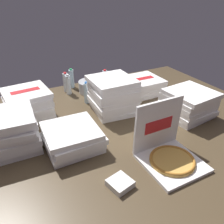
# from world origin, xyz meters

# --- Properties ---
(ground_plane) EXTENTS (3.20, 2.40, 0.02)m
(ground_plane) POSITION_xyz_m (0.00, 0.00, -0.01)
(ground_plane) COLOR #4C3D28
(open_pizza_box) EXTENTS (0.40, 0.41, 0.42)m
(open_pizza_box) POSITION_xyz_m (0.20, -0.49, 0.08)
(open_pizza_box) COLOR white
(open_pizza_box) RESTS_ON ground_plane
(pizza_stack_center_far) EXTENTS (0.45, 0.44, 0.34)m
(pizza_stack_center_far) POSITION_xyz_m (0.20, 0.35, 0.17)
(pizza_stack_center_far) COLOR white
(pizza_stack_center_far) RESTS_ON ground_plane
(pizza_stack_right_mid) EXTENTS (0.45, 0.46, 0.30)m
(pizza_stack_right_mid) POSITION_xyz_m (-0.78, 0.19, 0.15)
(pizza_stack_right_mid) COLOR white
(pizza_stack_right_mid) RESTS_ON ground_plane
(pizza_stack_right_near) EXTENTS (0.42, 0.41, 0.17)m
(pizza_stack_right_near) POSITION_xyz_m (0.72, 0.58, 0.09)
(pizza_stack_right_near) COLOR white
(pizza_stack_right_near) RESTS_ON ground_plane
(pizza_stack_left_near) EXTENTS (0.45, 0.45, 0.25)m
(pizza_stack_left_near) POSITION_xyz_m (0.79, -0.07, 0.13)
(pizza_stack_left_near) COLOR white
(pizza_stack_left_near) RESTS_ON ground_plane
(pizza_stack_right_far) EXTENTS (0.43, 0.44, 0.26)m
(pizza_stack_right_far) POSITION_xyz_m (-0.56, 0.64, 0.13)
(pizza_stack_right_far) COLOR white
(pizza_stack_right_far) RESTS_ON ground_plane
(pizza_stack_left_mid) EXTENTS (0.42, 0.42, 0.17)m
(pizza_stack_left_mid) POSITION_xyz_m (-0.36, -0.03, 0.08)
(pizza_stack_left_mid) COLOR white
(pizza_stack_left_mid) RESTS_ON ground_plane
(ice_bucket) EXTENTS (0.27, 0.27, 0.13)m
(ice_bucket) POSITION_xyz_m (0.18, 0.88, 0.07)
(ice_bucket) COLOR #B7BABF
(ice_bucket) RESTS_ON ground_plane
(water_bottle_0) EXTENTS (0.06, 0.06, 0.24)m
(water_bottle_0) POSITION_xyz_m (-0.07, 1.02, 0.11)
(water_bottle_0) COLOR white
(water_bottle_0) RESTS_ON ground_plane
(water_bottle_1) EXTENTS (0.06, 0.06, 0.24)m
(water_bottle_1) POSITION_xyz_m (0.20, 0.66, 0.11)
(water_bottle_1) COLOR silver
(water_bottle_1) RESTS_ON ground_plane
(water_bottle_2) EXTENTS (0.06, 0.06, 0.24)m
(water_bottle_2) POSITION_xyz_m (0.04, 1.10, 0.11)
(water_bottle_2) COLOR silver
(water_bottle_2) RESTS_ON ground_plane
(water_bottle_3) EXTENTS (0.06, 0.06, 0.24)m
(water_bottle_3) POSITION_xyz_m (-0.06, 0.94, 0.11)
(water_bottle_3) COLOR white
(water_bottle_3) RESTS_ON ground_plane
(water_bottle_4) EXTENTS (0.06, 0.06, 0.24)m
(water_bottle_4) POSITION_xyz_m (0.31, 0.65, 0.11)
(water_bottle_4) COLOR silver
(water_bottle_4) RESTS_ON ground_plane
(water_bottle_5) EXTENTS (0.06, 0.06, 0.24)m
(water_bottle_5) POSITION_xyz_m (0.38, 0.88, 0.11)
(water_bottle_5) COLOR silver
(water_bottle_5) RESTS_ON ground_plane
(water_bottle_6) EXTENTS (0.06, 0.06, 0.24)m
(water_bottle_6) POSITION_xyz_m (0.04, 0.63, 0.11)
(water_bottle_6) COLOR silver
(water_bottle_6) RESTS_ON ground_plane
(napkin_pile) EXTENTS (0.17, 0.17, 0.04)m
(napkin_pile) POSITION_xyz_m (-0.23, -0.56, 0.02)
(napkin_pile) COLOR white
(napkin_pile) RESTS_ON ground_plane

